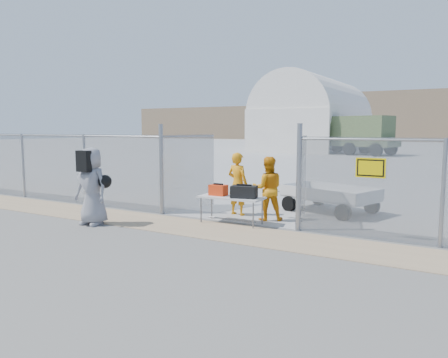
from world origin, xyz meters
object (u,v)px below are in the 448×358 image
Objects in this scene: folding_table at (231,210)px; visitor at (92,186)px; utility_trailer at (330,199)px; security_worker_right at (268,189)px; security_worker_left at (238,184)px.

visitor is at bearing -150.24° from folding_table.
utility_trailer is (1.72, 2.67, 0.05)m from folding_table.
security_worker_right is 4.43m from visitor.
visitor reaches higher than folding_table.
visitor is (-2.57, -2.84, 0.09)m from security_worker_left.
utility_trailer is (2.10, 1.64, -0.47)m from security_worker_left.
visitor is (-3.57, -2.62, 0.13)m from security_worker_right.
security_worker_left is (-0.38, 1.04, 0.52)m from folding_table.
security_worker_left is 2.70m from utility_trailer.
security_worker_right is 2.20m from utility_trailer.
utility_trailer reaches higher than folding_table.
visitor is (-2.94, -1.80, 0.61)m from folding_table.
folding_table is 0.98× the size of security_worker_right.
security_worker_left is 1.04× the size of security_worker_right.
security_worker_left is at bearing -41.94° from security_worker_right.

